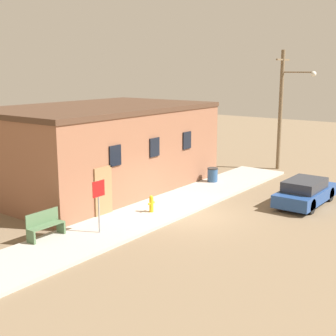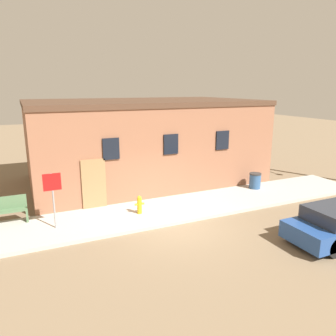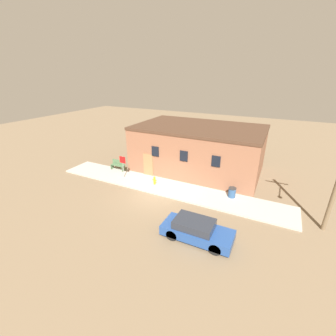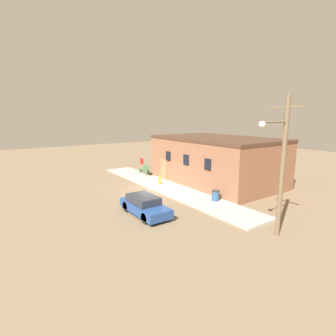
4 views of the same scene
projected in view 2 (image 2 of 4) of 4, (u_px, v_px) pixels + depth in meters
ground_plane at (176, 225)px, 12.32m from camera, size 80.00×80.00×0.00m
sidewalk at (161, 211)px, 13.56m from camera, size 20.37×2.85×0.13m
brick_building at (143, 141)px, 17.95m from camera, size 11.84×7.38×4.39m
fire_hydrant at (139, 205)px, 13.04m from camera, size 0.39×0.19×0.74m
stop_sign at (53, 191)px, 11.45m from camera, size 0.61×0.06×2.03m
bench at (6, 211)px, 12.10m from camera, size 1.46×0.44×1.00m
trash_bin at (255, 181)px, 16.32m from camera, size 0.59×0.59×0.77m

